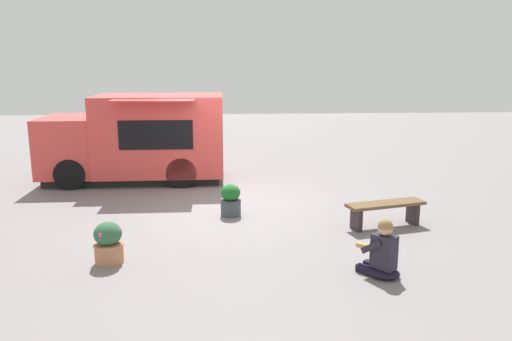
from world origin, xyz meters
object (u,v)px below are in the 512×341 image
(planter_flowering_near, at_px, (231,200))
(planter_flowering_far, at_px, (108,243))
(food_truck, at_px, (140,140))
(plaza_bench, at_px, (385,209))
(person_customer, at_px, (382,253))

(planter_flowering_near, relative_size, planter_flowering_far, 0.98)
(food_truck, bearing_deg, planter_flowering_near, 35.28)
(planter_flowering_near, distance_m, planter_flowering_far, 3.11)
(food_truck, height_order, planter_flowering_far, food_truck)
(plaza_bench, bearing_deg, food_truck, -128.79)
(food_truck, height_order, plaza_bench, food_truck)
(planter_flowering_far, height_order, plaza_bench, planter_flowering_far)
(planter_flowering_near, height_order, planter_flowering_far, planter_flowering_far)
(person_customer, relative_size, planter_flowering_far, 1.33)
(planter_flowering_near, bearing_deg, food_truck, -144.72)
(plaza_bench, bearing_deg, person_customer, -19.04)
(food_truck, height_order, person_customer, food_truck)
(planter_flowering_far, xyz_separation_m, plaza_bench, (-1.48, 4.93, 0.03))
(person_customer, distance_m, plaza_bench, 2.36)
(plaza_bench, bearing_deg, planter_flowering_far, -73.31)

